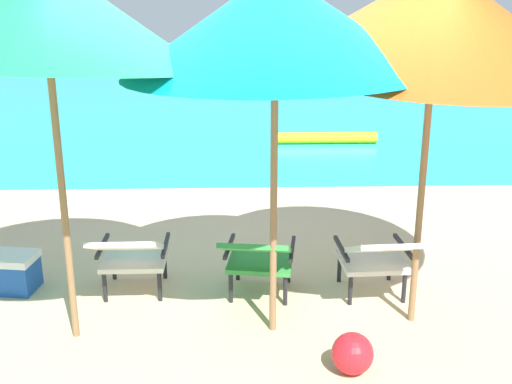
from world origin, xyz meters
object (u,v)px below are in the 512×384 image
object	(u,v)px
swim_buoy	(327,138)
beach_umbrella_center	(275,23)
lounge_chair_left	(131,254)
cooler_box	(9,272)
lounge_chair_center	(258,256)
lounge_chair_right	(378,255)
beach_umbrella_left	(45,13)
beach_umbrella_right	(436,17)
beach_ball	(352,353)

from	to	relation	value
swim_buoy	beach_umbrella_center	size ratio (longest dim) A/B	0.62
lounge_chair_left	cooler_box	distance (m)	1.11
lounge_chair_center	lounge_chair_right	world-z (taller)	same
lounge_chair_center	beach_umbrella_left	xyz separation A→B (m)	(-1.36, -0.48, 1.88)
swim_buoy	lounge_chair_right	xyz separation A→B (m)	(-0.35, -5.38, 0.31)
swim_buoy	lounge_chair_left	world-z (taller)	lounge_chair_left
swim_buoy	lounge_chair_left	xyz separation A→B (m)	(-2.32, -5.28, 0.31)
swim_buoy	lounge_chair_left	size ratio (longest dim) A/B	1.82
swim_buoy	beach_umbrella_left	bearing A→B (deg)	-114.49
lounge_chair_left	cooler_box	size ratio (longest dim) A/B	1.72
lounge_chair_center	lounge_chair_right	xyz separation A→B (m)	(0.95, -0.03, 0.00)
beach_umbrella_right	cooler_box	world-z (taller)	beach_umbrella_right
swim_buoy	beach_ball	size ratio (longest dim) A/B	5.71
lounge_chair_center	beach_umbrella_left	distance (m)	2.37
beach_umbrella_center	lounge_chair_center	bearing A→B (deg)	101.55
lounge_chair_right	beach_umbrella_center	distance (m)	2.05
beach_umbrella_left	beach_umbrella_center	bearing A→B (deg)	1.74
lounge_chair_left	beach_umbrella_left	world-z (taller)	beach_umbrella_left
swim_buoy	lounge_chair_right	bearing A→B (deg)	-93.74
swim_buoy	cooler_box	bearing A→B (deg)	-123.77
lounge_chair_right	beach_ball	distance (m)	1.08
lounge_chair_left	lounge_chair_center	bearing A→B (deg)	-4.18
swim_buoy	beach_umbrella_right	distance (m)	6.08
swim_buoy	lounge_chair_center	size ratio (longest dim) A/B	1.70
swim_buoy	lounge_chair_center	bearing A→B (deg)	-103.69
swim_buoy	beach_umbrella_center	distance (m)	6.29
cooler_box	lounge_chair_right	bearing A→B (deg)	-5.89
lounge_chair_right	beach_umbrella_center	size ratio (longest dim) A/B	0.35
beach_umbrella_right	beach_ball	size ratio (longest dim) A/B	9.58
beach_umbrella_right	lounge_chair_left	bearing A→B (deg)	169.31
beach_umbrella_left	beach_umbrella_right	world-z (taller)	beach_umbrella_left
beach_umbrella_left	cooler_box	distance (m)	2.37
lounge_chair_left	lounge_chair_center	world-z (taller)	same
lounge_chair_right	beach_umbrella_right	xyz separation A→B (m)	(0.21, -0.31, 1.85)
lounge_chair_center	beach_umbrella_right	distance (m)	2.21
beach_umbrella_right	cooler_box	distance (m)	3.91
cooler_box	beach_umbrella_right	bearing A→B (deg)	-10.83
lounge_chair_right	cooler_box	size ratio (longest dim) A/B	1.76
lounge_chair_center	beach_umbrella_right	size ratio (longest dim) A/B	0.35
beach_umbrella_center	beach_ball	distance (m)	2.21
beach_umbrella_left	beach_ball	size ratio (longest dim) A/B	10.30
swim_buoy	beach_umbrella_center	bearing A→B (deg)	-101.83
beach_umbrella_right	beach_ball	bearing A→B (deg)	-130.44
lounge_chair_left	lounge_chair_center	distance (m)	1.02
swim_buoy	beach_umbrella_left	world-z (taller)	beach_umbrella_left
beach_umbrella_left	beach_umbrella_center	world-z (taller)	beach_umbrella_left
beach_umbrella_left	beach_ball	distance (m)	2.94
lounge_chair_left	beach_umbrella_right	size ratio (longest dim) A/B	0.33
lounge_chair_center	cooler_box	world-z (taller)	lounge_chair_center
lounge_chair_center	cooler_box	xyz separation A→B (m)	(-2.09, 0.28, -0.24)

